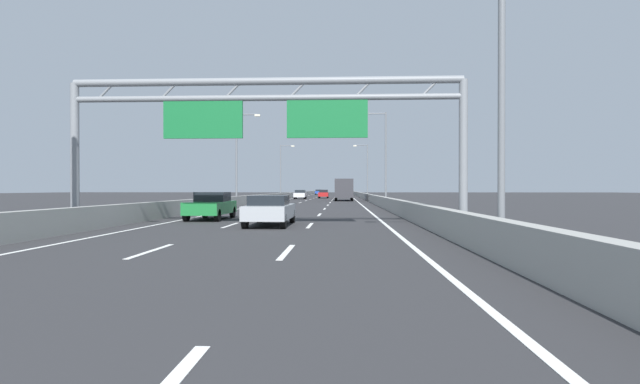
{
  "coord_description": "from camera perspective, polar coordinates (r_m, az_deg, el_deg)",
  "views": [
    {
      "loc": [
        3.25,
        0.1,
        1.65
      ],
      "look_at": [
        -0.9,
        89.3,
        1.07
      ],
      "focal_mm": 26.83,
      "sensor_mm": 36.0,
      "label": 1
    }
  ],
  "objects": [
    {
      "name": "ground_plane",
      "position": [
        99.97,
        0.8,
        -0.57
      ],
      "size": [
        260.0,
        260.0,
        0.0
      ],
      "primitive_type": "plane",
      "color": "#2D2D30"
    },
    {
      "name": "lane_dash_left_1",
      "position": [
        13.49,
        -19.48,
        -6.65
      ],
      "size": [
        0.16,
        3.0,
        0.01
      ],
      "primitive_type": "cube",
      "color": "white",
      "rests_on": "ground_plane"
    },
    {
      "name": "lane_dash_left_2",
      "position": [
        22.05,
        -10.61,
        -3.91
      ],
      "size": [
        0.16,
        3.0,
        0.01
      ],
      "primitive_type": "cube",
      "color": "white",
      "rests_on": "ground_plane"
    },
    {
      "name": "lane_dash_left_3",
      "position": [
        30.86,
        -6.77,
        -2.69
      ],
      "size": [
        0.16,
        3.0,
        0.01
      ],
      "primitive_type": "cube",
      "color": "white",
      "rests_on": "ground_plane"
    },
    {
      "name": "lane_dash_left_4",
      "position": [
        39.76,
        -4.64,
        -2.0
      ],
      "size": [
        0.16,
        3.0,
        0.01
      ],
      "primitive_type": "cube",
      "color": "white",
      "rests_on": "ground_plane"
    },
    {
      "name": "lane_dash_left_5",
      "position": [
        48.69,
        -3.29,
        -1.56
      ],
      "size": [
        0.16,
        3.0,
        0.01
      ],
      "primitive_type": "cube",
      "color": "white",
      "rests_on": "ground_plane"
    },
    {
      "name": "lane_dash_left_6",
      "position": [
        57.65,
        -2.36,
        -1.26
      ],
      "size": [
        0.16,
        3.0,
        0.01
      ],
      "primitive_type": "cube",
      "color": "white",
      "rests_on": "ground_plane"
    },
    {
      "name": "lane_dash_left_7",
      "position": [
        66.62,
        -1.69,
        -1.04
      ],
      "size": [
        0.16,
        3.0,
        0.01
      ],
      "primitive_type": "cube",
      "color": "white",
      "rests_on": "ground_plane"
    },
    {
      "name": "lane_dash_left_8",
      "position": [
        75.59,
        -1.17,
        -0.88
      ],
      "size": [
        0.16,
        3.0,
        0.01
      ],
      "primitive_type": "cube",
      "color": "white",
      "rests_on": "ground_plane"
    },
    {
      "name": "lane_dash_left_9",
      "position": [
        84.57,
        -0.76,
        -0.74
      ],
      "size": [
        0.16,
        3.0,
        0.01
      ],
      "primitive_type": "cube",
      "color": "white",
      "rests_on": "ground_plane"
    },
    {
      "name": "lane_dash_left_10",
      "position": [
        93.55,
        -0.43,
        -0.64
      ],
      "size": [
        0.16,
        3.0,
        0.01
      ],
      "primitive_type": "cube",
      "color": "white",
      "rests_on": "ground_plane"
    },
    {
      "name": "lane_dash_left_11",
      "position": [
        102.54,
        -0.16,
        -0.55
      ],
      "size": [
        0.16,
        3.0,
        0.01
      ],
      "primitive_type": "cube",
      "color": "white",
      "rests_on": "ground_plane"
    },
    {
      "name": "lane_dash_left_12",
      "position": [
        111.53,
        0.07,
        -0.47
      ],
      "size": [
        0.16,
        3.0,
        0.01
      ],
      "primitive_type": "cube",
      "color": "white",
      "rests_on": "ground_plane"
    },
    {
      "name": "lane_dash_left_13",
      "position": [
        120.52,
        0.26,
        -0.41
      ],
      "size": [
        0.16,
        3.0,
        0.01
      ],
      "primitive_type": "cube",
      "color": "white",
      "rests_on": "ground_plane"
    },
    {
      "name": "lane_dash_left_14",
      "position": [
        129.51,
        0.43,
        -0.36
      ],
      "size": [
        0.16,
        3.0,
        0.01
      ],
      "primitive_type": "cube",
      "color": "white",
      "rests_on": "ground_plane"
    },
    {
      "name": "lane_dash_left_15",
      "position": [
        138.51,
        0.57,
        -0.31
      ],
      "size": [
        0.16,
        3.0,
        0.01
      ],
      "primitive_type": "cube",
      "color": "white",
      "rests_on": "ground_plane"
    },
    {
      "name": "lane_dash_left_16",
      "position": [
        147.5,
        0.7,
        -0.27
      ],
      "size": [
        0.16,
        3.0,
        0.01
      ],
      "primitive_type": "cube",
      "color": "white",
      "rests_on": "ground_plane"
    },
    {
      "name": "lane_dash_left_17",
      "position": [
        156.49,
        0.81,
        -0.23
      ],
      "size": [
        0.16,
        3.0,
        0.01
      ],
      "primitive_type": "cube",
      "color": "white",
      "rests_on": "ground_plane"
    },
    {
      "name": "lane_dash_right_1",
      "position": [
        12.6,
        -4.0,
        -7.13
      ],
      "size": [
        0.16,
        3.0,
        0.01
      ],
      "primitive_type": "cube",
      "color": "white",
      "rests_on": "ground_plane"
    },
    {
      "name": "lane_dash_right_2",
      "position": [
        21.52,
        -1.21,
        -4.01
      ],
      "size": [
        0.16,
        3.0,
        0.01
      ],
      "primitive_type": "cube",
      "color": "white",
      "rests_on": "ground_plane"
    },
    {
      "name": "lane_dash_right_3",
      "position": [
        30.48,
        -0.07,
        -2.72
      ],
      "size": [
        0.16,
        3.0,
        0.01
      ],
      "primitive_type": "cube",
      "color": "white",
      "rests_on": "ground_plane"
    },
    {
      "name": "lane_dash_right_4",
      "position": [
        39.46,
        0.56,
        -2.02
      ],
      "size": [
        0.16,
        3.0,
        0.01
      ],
      "primitive_type": "cube",
      "color": "white",
      "rests_on": "ground_plane"
    },
    {
      "name": "lane_dash_right_5",
      "position": [
        48.45,
        0.95,
        -1.57
      ],
      "size": [
        0.16,
        3.0,
        0.01
      ],
      "primitive_type": "cube",
      "color": "white",
      "rests_on": "ground_plane"
    },
    {
      "name": "lane_dash_right_6",
      "position": [
        57.45,
        1.22,
        -1.27
      ],
      "size": [
        0.16,
        3.0,
        0.01
      ],
      "primitive_type": "cube",
      "color": "white",
      "rests_on": "ground_plane"
    },
    {
      "name": "lane_dash_right_7",
      "position": [
        66.44,
        1.41,
        -1.05
      ],
      "size": [
        0.16,
        3.0,
        0.01
      ],
      "primitive_type": "cube",
      "color": "white",
      "rests_on": "ground_plane"
    },
    {
      "name": "lane_dash_right_8",
      "position": [
        75.44,
        1.56,
        -0.88
      ],
      "size": [
        0.16,
        3.0,
        0.01
      ],
      "primitive_type": "cube",
      "color": "white",
      "rests_on": "ground_plane"
    },
    {
      "name": "lane_dash_right_9",
      "position": [
        84.43,
        1.68,
        -0.75
      ],
      "size": [
        0.16,
        3.0,
        0.01
      ],
      "primitive_type": "cube",
      "color": "white",
      "rests_on": "ground_plane"
    },
    {
      "name": "lane_dash_right_10",
      "position": [
        93.43,
        1.77,
        -0.64
      ],
      "size": [
        0.16,
        3.0,
        0.01
      ],
      "primitive_type": "cube",
      "color": "white",
      "rests_on": "ground_plane"
    },
    {
      "name": "lane_dash_right_11",
      "position": [
        102.43,
        1.85,
        -0.55
      ],
      "size": [
        0.16,
        3.0,
        0.01
      ],
      "primitive_type": "cube",
      "color": "white",
      "rests_on": "ground_plane"
    },
    {
      "name": "lane_dash_right_12",
      "position": [
        111.42,
        1.92,
        -0.47
      ],
      "size": [
        0.16,
        3.0,
        0.01
      ],
      "primitive_type": "cube",
      "color": "white",
      "rests_on": "ground_plane"
    },
    {
      "name": "lane_dash_right_13",
      "position": [
        120.42,
        1.97,
        -0.41
      ],
      "size": [
        0.16,
        3.0,
        0.01
      ],
      "primitive_type": "cube",
      "color": "white",
      "rests_on": "ground_plane"
    },
    {
      "name": "lane_dash_right_14",
      "position": [
        129.42,
        2.02,
        -0.36
      ],
      "size": [
        0.16,
        3.0,
        0.01
      ],
      "primitive_type": "cube",
      "color": "white",
      "rests_on": "ground_plane"
    },
    {
      "name": "lane_dash_right_15",
      "position": [
        138.42,
        2.06,
        -0.31
      ],
      "size": [
        0.16,
        3.0,
        0.01
      ],
      "primitive_type": "cube",
      "color": "white",
      "rests_on": "ground_plane"
    },
    {
      "name": "lane_dash_right_16",
      "position": [
        147.42,
        2.1,
        -0.27
      ],
      "size": [
        0.16,
        3.0,
        0.01
      ],
      "primitive_type": "cube",
      "color": "white",
      "rests_on": "ground_plane"
    },
    {
      "name": "lane_dash_right_17",
      "position": [
        156.42,
        2.13,
        -0.23
      ],
      "size": [
        0.16,
        3.0,
        0.01
      ],
      "primitive_type": "cube",
      "color": "white",
      "rests_on": "ground_plane"
    },
    {
      "name": "edge_line_left",
      "position": [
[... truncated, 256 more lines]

